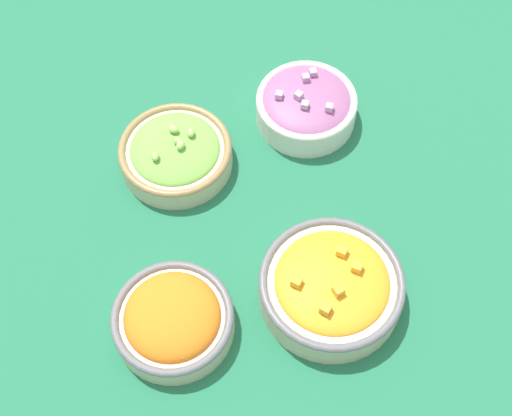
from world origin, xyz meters
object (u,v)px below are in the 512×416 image
object	(u,v)px
bowl_lettuce	(176,153)
bowl_squash	(331,286)
bowl_red_onion	(306,105)
bowl_carrots	(173,319)

from	to	relation	value
bowl_lettuce	bowl_squash	size ratio (longest dim) A/B	0.87
bowl_lettuce	bowl_red_onion	xyz separation A→B (m)	(0.07, -0.22, 0.01)
bowl_lettuce	bowl_squash	xyz separation A→B (m)	(-0.25, -0.21, 0.01)
bowl_lettuce	bowl_squash	bearing A→B (deg)	-140.93
bowl_red_onion	bowl_carrots	xyz separation A→B (m)	(-0.35, 0.23, -0.00)
bowl_lettuce	bowl_red_onion	world-z (taller)	bowl_red_onion
bowl_lettuce	bowl_red_onion	bearing A→B (deg)	-72.62
bowl_carrots	bowl_lettuce	bearing A→B (deg)	-3.42
bowl_squash	bowl_carrots	bearing A→B (deg)	96.20
bowl_red_onion	bowl_carrots	bearing A→B (deg)	146.05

